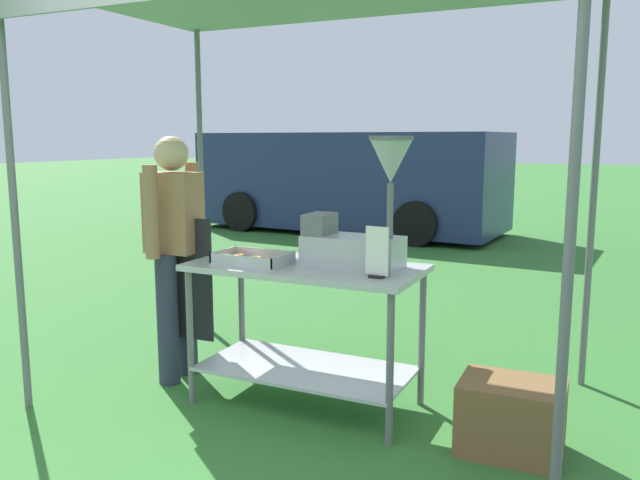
# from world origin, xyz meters

# --- Properties ---
(ground_plane) EXTENTS (70.00, 70.00, 0.00)m
(ground_plane) POSITION_xyz_m (0.00, 6.00, 0.00)
(ground_plane) COLOR #33702D
(donut_cart) EXTENTS (1.37, 0.67, 0.86)m
(donut_cart) POSITION_xyz_m (-0.07, 1.00, 0.62)
(donut_cart) COLOR #B7B7BC
(donut_cart) RESTS_ON ground
(donut_tray) EXTENTS (0.42, 0.28, 0.07)m
(donut_tray) POSITION_xyz_m (-0.35, 0.88, 0.88)
(donut_tray) COLOR #B7B7BC
(donut_tray) RESTS_ON donut_cart
(donut_fryer) EXTENTS (0.62, 0.28, 0.75)m
(donut_fryer) POSITION_xyz_m (0.26, 1.05, 1.12)
(donut_fryer) COLOR #B7B7BC
(donut_fryer) RESTS_ON donut_cart
(menu_sign) EXTENTS (0.13, 0.05, 0.28)m
(menu_sign) POSITION_xyz_m (0.44, 0.84, 0.98)
(menu_sign) COLOR black
(menu_sign) RESTS_ON donut_cart
(vendor) EXTENTS (0.45, 0.53, 1.61)m
(vendor) POSITION_xyz_m (-1.03, 1.01, 0.90)
(vendor) COLOR #2D3347
(vendor) RESTS_ON ground
(supply_crate) EXTENTS (0.52, 0.39, 0.37)m
(supply_crate) POSITION_xyz_m (1.15, 0.91, 0.19)
(supply_crate) COLOR brown
(supply_crate) RESTS_ON ground
(van_navy) EXTENTS (5.32, 2.38, 1.69)m
(van_navy) POSITION_xyz_m (-2.70, 7.91, 0.88)
(van_navy) COLOR navy
(van_navy) RESTS_ON ground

